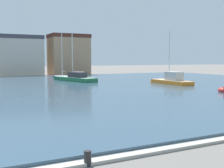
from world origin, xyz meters
TOP-DOWN VIEW (x-y plane):
  - harbor_water at (0.00, 33.74)m, footprint 85.13×49.31m
  - quay_edge_coping at (0.00, 8.84)m, footprint 85.13×0.50m
  - sailboat_navy at (9.77, 48.45)m, footprint 2.48×6.84m
  - sailboat_orange at (18.87, 30.85)m, footprint 1.94×7.52m
  - sailboat_green at (9.30, 41.67)m, footprint 4.44×9.53m
  - mooring_bollard at (-1.69, 8.69)m, footprint 0.24×0.24m
  - townhouse_narrow_midrow at (5.34, 63.52)m, footprint 9.15×6.10m
  - townhouse_tall_gabled at (15.65, 62.31)m, footprint 8.42×6.04m

SIDE VIEW (x-z plane):
  - quay_edge_coping at x=0.00m, z-range 0.00..0.12m
  - harbor_water at x=0.00m, z-range 0.00..0.24m
  - mooring_bollard at x=-1.69m, z-range 0.00..0.50m
  - sailboat_navy at x=9.77m, z-range -3.66..4.34m
  - sailboat_green at x=9.30m, z-range -3.20..4.28m
  - sailboat_orange at x=18.87m, z-range -2.98..4.17m
  - townhouse_narrow_midrow at x=5.34m, z-range 0.01..8.42m
  - townhouse_tall_gabled at x=15.65m, z-range 0.01..8.93m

